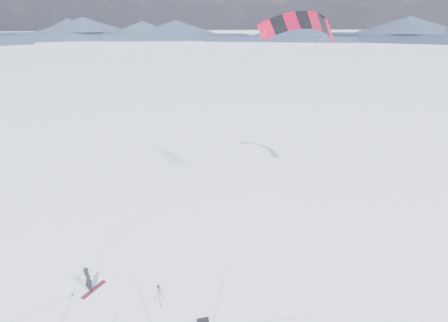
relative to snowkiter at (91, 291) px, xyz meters
name	(u,v)px	position (x,y,z in m)	size (l,w,h in m)	color
horizon_hills	(118,264)	(1.64, -3.08, 3.76)	(704.47, 706.88, 9.04)	#181C32
snowkiter	(91,291)	(0.00, 0.00, 0.00)	(0.59, 0.39, 1.63)	black
snowboard	(94,289)	(0.18, 0.00, 0.02)	(1.57, 0.29, 0.04)	maroon
tripod	(159,292)	(3.43, -2.37, 0.75)	(0.61, 0.56, 1.16)	black
gear_bag_b	(203,321)	(5.14, -4.54, 0.12)	(0.65, 0.41, 0.28)	black
power_kite	(299,26)	(16.05, 4.86, 13.79)	(17.53, 7.92, 13.52)	red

